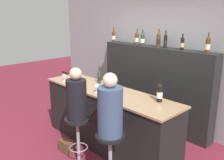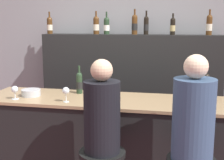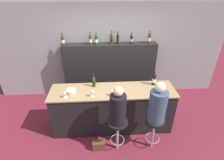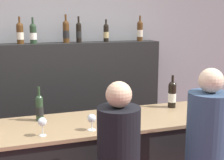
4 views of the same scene
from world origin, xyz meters
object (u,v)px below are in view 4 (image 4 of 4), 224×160
(wine_bottle_backbar_4, at_px, (79,32))
(wine_bottle_backbar_2, at_px, (33,33))
(wine_bottle_counter_1, at_px, (172,94))
(guest_seated_right, at_px, (208,129))
(wine_bottle_backbar_5, at_px, (106,33))
(wine_glass_2, at_px, (92,119))
(wine_bottle_backbar_6, at_px, (140,31))
(wine_glass_1, at_px, (42,122))
(guest_seated_left, at_px, (119,144))
(wine_bottle_backbar_3, at_px, (66,32))
(wine_bottle_counter_0, at_px, (39,107))
(wine_bottle_backbar_1, at_px, (20,33))

(wine_bottle_backbar_4, bearing_deg, wine_bottle_backbar_2, 180.00)
(wine_bottle_counter_1, distance_m, guest_seated_right, 0.84)
(wine_bottle_backbar_5, relative_size, wine_glass_2, 2.08)
(wine_bottle_backbar_6, bearing_deg, wine_bottle_backbar_2, -180.00)
(wine_bottle_counter_1, height_order, wine_bottle_backbar_4, wine_bottle_backbar_4)
(wine_glass_1, distance_m, guest_seated_left, 0.64)
(wine_bottle_backbar_3, relative_size, wine_bottle_backbar_4, 1.07)
(wine_bottle_counter_1, bearing_deg, wine_glass_1, -164.02)
(wine_bottle_counter_1, bearing_deg, wine_bottle_counter_0, -180.00)
(wine_bottle_counter_0, bearing_deg, wine_bottle_counter_1, 0.00)
(wine_bottle_counter_1, xyz_separation_m, wine_bottle_backbar_5, (-0.35, 1.10, 0.57))
(wine_bottle_backbar_2, distance_m, wine_bottle_backbar_4, 0.55)
(wine_bottle_counter_1, xyz_separation_m, wine_glass_2, (-0.94, -0.38, -0.04))
(wine_bottle_counter_0, relative_size, wine_bottle_backbar_1, 0.96)
(wine_bottle_backbar_1, xyz_separation_m, guest_seated_left, (0.53, -1.92, -0.67))
(guest_seated_right, bearing_deg, guest_seated_left, 180.00)
(wine_bottle_backbar_2, distance_m, guest_seated_right, 2.30)
(wine_bottle_backbar_4, bearing_deg, wine_glass_1, -112.89)
(wine_glass_2, bearing_deg, wine_bottle_backbar_2, 101.96)
(wine_bottle_backbar_5, bearing_deg, wine_glass_1, -123.44)
(wine_bottle_backbar_2, distance_m, wine_bottle_backbar_5, 0.90)
(wine_bottle_counter_1, height_order, wine_bottle_backbar_2, wine_bottle_backbar_2)
(wine_bottle_backbar_5, xyz_separation_m, wine_glass_2, (-0.59, -1.48, -0.62))
(wine_bottle_backbar_4, relative_size, wine_bottle_backbar_5, 1.13)
(wine_bottle_backbar_2, bearing_deg, wine_bottle_backbar_5, 0.00)
(wine_bottle_counter_1, relative_size, wine_glass_2, 2.45)
(wine_bottle_backbar_5, bearing_deg, wine_bottle_counter_1, -72.19)
(wine_bottle_backbar_5, relative_size, wine_bottle_backbar_6, 0.85)
(wine_bottle_backbar_1, height_order, wine_bottle_backbar_4, wine_bottle_backbar_4)
(wine_bottle_backbar_6, bearing_deg, wine_bottle_backbar_5, 180.00)
(wine_bottle_backbar_6, bearing_deg, wine_bottle_backbar_4, -180.00)
(wine_bottle_backbar_3, height_order, wine_bottle_backbar_6, wine_bottle_backbar_3)
(wine_bottle_counter_1, relative_size, wine_glass_1, 2.25)
(wine_bottle_backbar_3, bearing_deg, wine_bottle_counter_1, -51.87)
(wine_bottle_counter_0, relative_size, guest_seated_right, 0.37)
(wine_glass_1, bearing_deg, wine_bottle_backbar_6, 45.74)
(wine_bottle_backbar_4, distance_m, guest_seated_left, 2.04)
(wine_bottle_backbar_1, height_order, wine_bottle_backbar_3, wine_bottle_backbar_3)
(wine_bottle_backbar_3, relative_size, wine_bottle_backbar_6, 1.04)
(wine_bottle_backbar_4, xyz_separation_m, wine_glass_2, (-0.23, -1.48, -0.63))
(wine_bottle_backbar_2, height_order, wine_bottle_backbar_5, wine_bottle_backbar_2)
(wine_bottle_backbar_5, xyz_separation_m, wine_glass_1, (-0.98, -1.48, -0.60))
(wine_bottle_counter_1, height_order, wine_bottle_backbar_6, wine_bottle_backbar_6)
(wine_bottle_backbar_5, bearing_deg, wine_bottle_backbar_3, -180.00)
(wine_bottle_counter_1, bearing_deg, wine_bottle_backbar_3, 128.13)
(wine_bottle_counter_1, distance_m, guest_seated_left, 1.20)
(wine_bottle_counter_1, relative_size, guest_seated_left, 0.43)
(wine_bottle_backbar_3, xyz_separation_m, wine_bottle_backbar_5, (0.51, 0.00, -0.02))
(wine_bottle_counter_1, bearing_deg, guest_seated_left, -136.51)
(wine_glass_1, bearing_deg, wine_bottle_backbar_3, 72.46)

